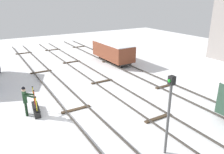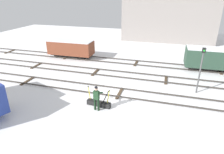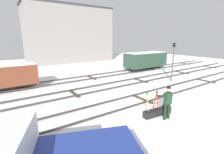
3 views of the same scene
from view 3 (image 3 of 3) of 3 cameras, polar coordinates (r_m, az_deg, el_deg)
name	(u,v)px [view 3 (image 3 of 3)]	position (r m, az deg, el deg)	size (l,w,h in m)	color
ground_plane	(142,99)	(11.76, 10.34, -7.71)	(60.00, 60.00, 0.00)	white
track_main_line	(142,98)	(11.72, 10.37, -7.21)	(44.00, 1.94, 0.18)	#38332D
track_siding_near	(112,85)	(14.48, -0.12, -2.96)	(44.00, 1.94, 0.18)	#38332D
track_siding_far	(91,77)	(17.75, -7.25, 0.04)	(44.00, 1.94, 0.18)	#38332D
switch_lever_frame	(157,111)	(9.60, 15.67, -11.39)	(1.83, 0.56, 1.45)	black
rail_worker	(167,100)	(9.03, 18.87, -7.70)	(0.59, 0.74, 1.85)	black
signal_post	(173,58)	(16.96, 20.71, 6.21)	(0.24, 0.32, 3.76)	#4C4C4C
apartment_building	(69,35)	(31.13, -14.72, 14.22)	(14.91, 6.17, 9.64)	gray
freight_car_far_end	(146,60)	(22.40, 11.76, 5.93)	(6.02, 2.39, 2.36)	#2D2B28
perched_bird_roof_left	(90,6)	(31.33, -7.66, 23.50)	(0.24, 0.28, 0.13)	#514C47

